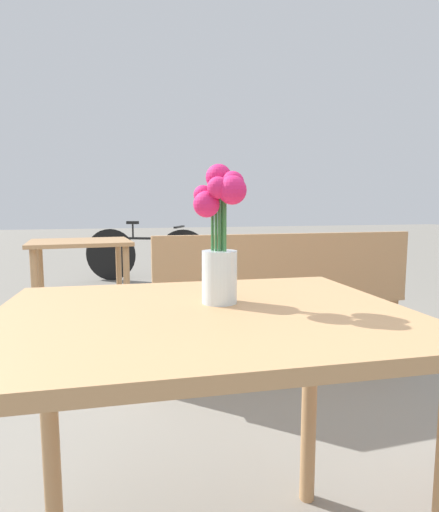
# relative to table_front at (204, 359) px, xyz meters

# --- Properties ---
(table_front) EXTENTS (0.98, 0.78, 0.76)m
(table_front) POSITION_rel_table_front_xyz_m (0.00, 0.00, 0.00)
(table_front) COLOR tan
(table_front) RESTS_ON ground_plane
(flower_vase) EXTENTS (0.13, 0.14, 0.34)m
(flower_vase) POSITION_rel_table_front_xyz_m (0.05, 0.05, 0.28)
(flower_vase) COLOR silver
(flower_vase) RESTS_ON table_front
(bench_near) EXTENTS (1.54, 0.38, 0.85)m
(bench_near) POSITION_rel_table_front_xyz_m (0.78, 1.24, -0.18)
(bench_near) COLOR tan
(bench_near) RESTS_ON ground_plane
(table_back) EXTENTS (0.81, 0.72, 0.73)m
(table_back) POSITION_rel_table_front_xyz_m (-0.40, 2.51, -0.04)
(table_back) COLOR tan
(table_back) RESTS_ON ground_plane
(bicycle) EXTENTS (1.60, 0.78, 0.82)m
(bicycle) POSITION_rel_table_front_xyz_m (0.34, 4.60, -0.27)
(bicycle) COLOR black
(bicycle) RESTS_ON ground_plane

